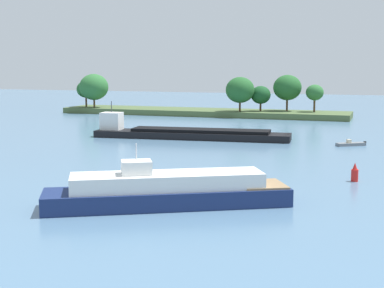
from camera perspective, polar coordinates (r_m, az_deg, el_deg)
The scene contains 5 objects.
treeline_island at distance 131.24m, azimuth 0.60°, elevation 4.36°, with size 66.84×11.74×9.35m.
fishing_skiff at distance 84.40m, azimuth 15.67°, elevation -0.00°, with size 4.21×3.39×0.92m.
white_riverboat at distance 46.48m, azimuth -2.45°, elevation -4.70°, with size 19.63×13.34×5.25m.
cargo_barge at distance 89.27m, azimuth -0.64°, elevation 1.13°, with size 31.20×7.67×5.67m.
channel_buoy_red at distance 58.59m, azimuth 16.02°, elevation -2.85°, with size 0.70×0.70×1.90m.
Camera 1 is at (31.12, -29.10, 11.45)m, focal length 53.13 mm.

